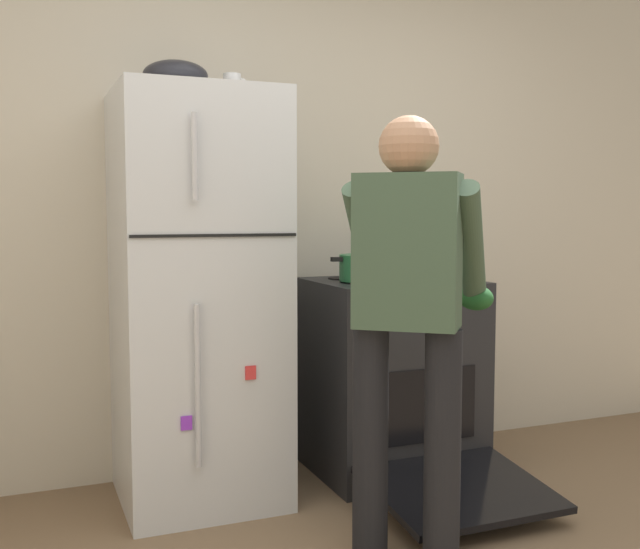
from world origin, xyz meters
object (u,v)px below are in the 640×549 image
stove_range (393,378)px  coffee_mug (233,85)px  person_cook (409,300)px  refrigerator (197,298)px  red_pot (367,268)px  mixing_bowl (176,76)px

stove_range → coffee_mug: coffee_mug is taller
stove_range → person_cook: person_cook is taller
person_cook → refrigerator: bearing=122.9°
red_pot → coffee_mug: (-0.61, 0.10, 0.82)m
coffee_mug → refrigerator: bearing=-164.6°
red_pot → mixing_bowl: (-0.88, 0.05, 0.84)m
stove_range → person_cook: 1.06m
red_pot → coffee_mug: coffee_mug is taller
refrigerator → coffee_mug: coffee_mug is taller
coffee_mug → red_pot: bearing=-9.3°
mixing_bowl → stove_range: bearing=-1.0°
person_cook → coffee_mug: 1.33m
refrigerator → coffee_mug: (0.18, 0.05, 0.94)m
mixing_bowl → red_pot: bearing=-3.3°
person_cook → mixing_bowl: 1.41m
person_cook → stove_range: bearing=65.5°
refrigerator → person_cook: refrigerator is taller
person_cook → red_pot: (0.23, 0.83, 0.05)m
red_pot → mixing_bowl: size_ratio=1.31×
red_pot → refrigerator: bearing=176.4°
person_cook → coffee_mug: (-0.38, 0.93, 0.88)m
person_cook → red_pot: 0.86m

